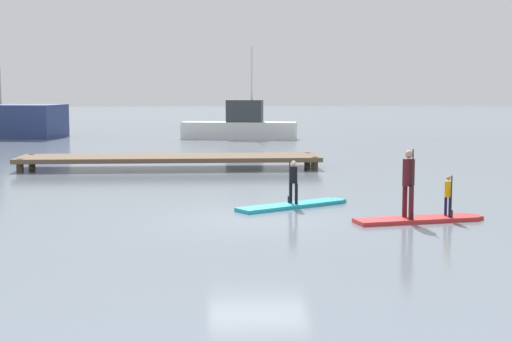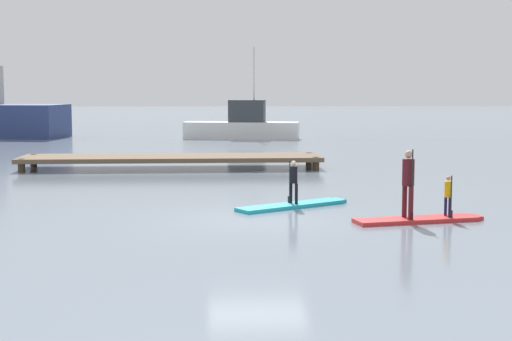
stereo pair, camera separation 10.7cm
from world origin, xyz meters
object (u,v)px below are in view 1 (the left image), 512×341
(paddler_child_solo, at_px, (293,179))
(paddler_child_front, at_px, (448,194))
(paddler_adult, at_px, (409,179))
(fishing_boat_green_midground, at_px, (240,126))
(paddleboard_near, at_px, (293,205))
(paddleboard_far, at_px, (419,219))

(paddler_child_solo, bearing_deg, paddler_child_front, -33.10)
(paddler_child_solo, bearing_deg, paddler_adult, -45.21)
(fishing_boat_green_midground, bearing_deg, paddleboard_near, -89.82)
(paddler_child_front, bearing_deg, paddler_child_solo, 146.90)
(paddler_child_front, bearing_deg, fishing_boat_green_midground, 96.87)
(paddler_child_solo, xyz_separation_m, paddler_child_front, (3.63, -2.36, -0.11))
(paddler_adult, bearing_deg, paddleboard_near, 134.97)
(paddler_child_front, distance_m, fishing_boat_green_midground, 31.12)
(paddler_adult, bearing_deg, paddleboard_far, 12.08)
(paddler_child_solo, distance_m, paddleboard_far, 3.86)
(paddleboard_near, xyz_separation_m, paddler_adult, (2.55, -2.55, 1.02))
(paddler_adult, xyz_separation_m, paddler_child_front, (1.08, 0.20, -0.40))
(paddleboard_far, height_order, paddler_child_front, paddler_child_front)
(paddler_child_solo, bearing_deg, paddleboard_near, -101.50)
(paddler_child_solo, distance_m, paddler_adult, 3.63)
(paddler_child_front, xyz_separation_m, fishing_boat_green_midground, (-3.72, 30.90, 0.18))
(paddler_child_front, relative_size, fishing_boat_green_midground, 0.14)
(paddleboard_near, distance_m, paddleboard_far, 3.78)
(paddleboard_near, relative_size, fishing_boat_green_midground, 0.43)
(paddler_child_solo, xyz_separation_m, paddler_adult, (2.55, -2.57, 0.29))
(paddler_adult, relative_size, fishing_boat_green_midground, 0.23)
(paddleboard_far, height_order, fishing_boat_green_midground, fishing_boat_green_midground)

